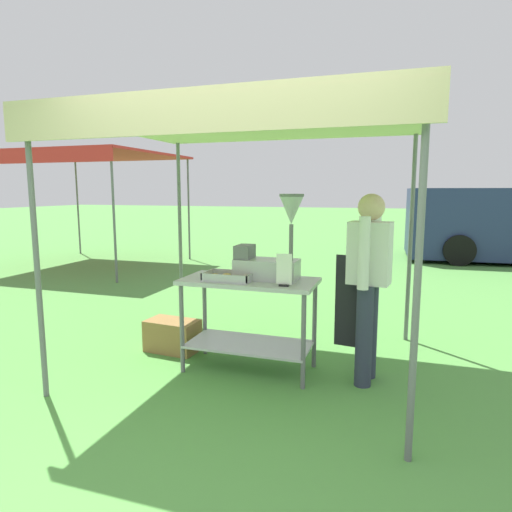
{
  "coord_description": "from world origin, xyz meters",
  "views": [
    {
      "loc": [
        1.04,
        -2.4,
        1.63
      ],
      "look_at": [
        -0.24,
        1.47,
        1.03
      ],
      "focal_mm": 31.0,
      "sensor_mm": 36.0,
      "label": 1
    }
  ],
  "objects": [
    {
      "name": "ground_plane",
      "position": [
        0.0,
        6.0,
        0.0
      ],
      "size": [
        70.0,
        70.0,
        0.0
      ],
      "primitive_type": "plane",
      "color": "#519342"
    },
    {
      "name": "stall_canopy",
      "position": [
        -0.24,
        1.37,
        2.19
      ],
      "size": [
        2.96,
        2.53,
        2.26
      ],
      "color": "slate",
      "rests_on": "ground"
    },
    {
      "name": "donut_cart",
      "position": [
        -0.24,
        1.27,
        0.61
      ],
      "size": [
        1.21,
        0.59,
        0.85
      ],
      "color": "#B7B7BC",
      "rests_on": "ground"
    },
    {
      "name": "donut_tray",
      "position": [
        -0.39,
        1.18,
        0.87
      ],
      "size": [
        0.43,
        0.27,
        0.07
      ],
      "color": "#B7B7BC",
      "rests_on": "donut_cart"
    },
    {
      "name": "donut_fryer",
      "position": [
        -0.05,
        1.33,
        1.09
      ],
      "size": [
        0.61,
        0.28,
        0.76
      ],
      "color": "#B7B7BC",
      "rests_on": "donut_cart"
    },
    {
      "name": "menu_sign",
      "position": [
        0.13,
        1.09,
        0.96
      ],
      "size": [
        0.13,
        0.05,
        0.27
      ],
      "color": "black",
      "rests_on": "donut_cart"
    },
    {
      "name": "vendor",
      "position": [
        0.79,
        1.35,
        0.9
      ],
      "size": [
        0.46,
        0.54,
        1.61
      ],
      "color": "#2D3347",
      "rests_on": "ground"
    },
    {
      "name": "supply_crate",
      "position": [
        -1.14,
        1.48,
        0.16
      ],
      "size": [
        0.55,
        0.35,
        0.32
      ],
      "color": "olive",
      "rests_on": "ground"
    },
    {
      "name": "neighbour_tent",
      "position": [
        -5.35,
        5.59,
        2.34
      ],
      "size": [
        3.39,
        3.09,
        2.41
      ],
      "color": "slate",
      "rests_on": "ground"
    }
  ]
}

